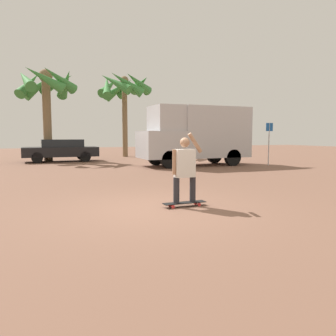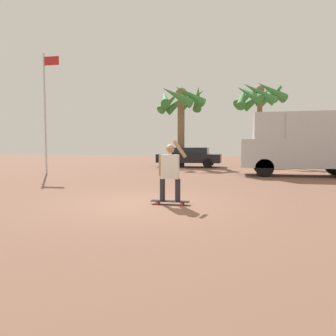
# 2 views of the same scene
# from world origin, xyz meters

# --- Properties ---
(ground_plane) EXTENTS (80.00, 80.00, 0.00)m
(ground_plane) POSITION_xyz_m (0.00, 0.00, 0.00)
(ground_plane) COLOR brown
(skateboard) EXTENTS (1.02, 0.23, 0.10)m
(skateboard) POSITION_xyz_m (0.67, 0.03, 0.08)
(skateboard) COLOR black
(skateboard) RESTS_ON ground_plane
(person_skateboarder) EXTENTS (0.75, 0.22, 1.60)m
(person_skateboarder) POSITION_xyz_m (0.67, 0.03, 0.94)
(person_skateboarder) COLOR #28282D
(person_skateboarder) RESTS_ON skateboard
(camper_van) EXTENTS (6.00, 2.23, 3.19)m
(camper_van) POSITION_xyz_m (5.75, 9.33, 1.74)
(camper_van) COLOR black
(camper_van) RESTS_ON ground_plane
(parked_car_black) EXTENTS (4.52, 1.94, 1.40)m
(parked_car_black) POSITION_xyz_m (-0.93, 15.00, 0.75)
(parked_car_black) COLOR black
(parked_car_black) RESTS_ON ground_plane
(palm_tree_near_van) EXTENTS (4.26, 4.32, 6.49)m
(palm_tree_near_van) POSITION_xyz_m (4.03, 18.30, 5.31)
(palm_tree_near_van) COLOR brown
(palm_tree_near_van) RESTS_ON ground_plane
(palm_tree_center_background) EXTENTS (3.90, 4.00, 5.95)m
(palm_tree_center_background) POSITION_xyz_m (-1.66, 15.69, 4.69)
(palm_tree_center_background) COLOR brown
(palm_tree_center_background) RESTS_ON ground_plane
(flagpole) EXTENTS (0.95, 0.12, 6.54)m
(flagpole) POSITION_xyz_m (-7.74, 7.73, 3.66)
(flagpole) COLOR #B7B7BC
(flagpole) RESTS_ON ground_plane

